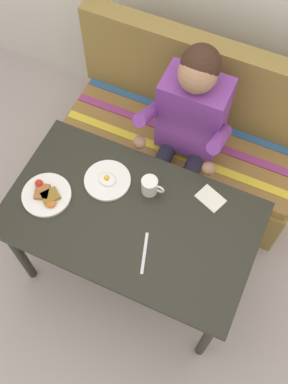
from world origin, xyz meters
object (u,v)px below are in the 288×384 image
plate_eggs (107,180)px  couch (185,142)px  plate_breakfast (46,195)px  table (131,224)px  knife (144,253)px  person (188,126)px  napkin (211,198)px  coffee_mug (150,186)px

plate_eggs → couch: bearing=73.7°
plate_breakfast → table: bearing=9.3°
couch → knife: (0.13, -0.91, 0.40)m
plate_breakfast → plate_eggs: plate_breakfast is taller
plate_eggs → person: bearing=62.8°
table → napkin: 0.40m
table → couch: (0.00, 0.76, -0.32)m
coffee_mug → napkin: (0.28, 0.08, -0.05)m
couch → knife: size_ratio=7.20×
plate_eggs → coffee_mug: coffee_mug is taller
napkin → knife: (-0.17, -0.39, -0.00)m
coffee_mug → person: bearing=86.5°
coffee_mug → napkin: size_ratio=0.91×
plate_breakfast → person: bearing=54.6°
table → plate_breakfast: (-0.42, -0.07, 0.10)m
plate_eggs → table: bearing=-34.2°
napkin → coffee_mug: bearing=-164.3°
plate_eggs → knife: bearing=-39.9°
knife → couch: bearing=81.4°
couch → person: person is taller
knife → person: bearing=79.5°
person → knife: size_ratio=6.06×
plate_breakfast → plate_eggs: size_ratio=1.04×
plate_breakfast → knife: 0.56m
person → plate_eggs: 0.52m
person → plate_breakfast: (-0.47, -0.66, 0.00)m
knife → table: bearing=116.5°
person → couch: bearing=106.3°
couch → person: bearing=-73.7°
table → knife: knife is taller
coffee_mug → plate_eggs: bearing=-170.0°
person → plate_breakfast: size_ratio=5.06×
plate_eggs → coffee_mug: bearing=10.0°
couch → plate_eggs: bearing=-106.3°
plate_breakfast → knife: (0.55, -0.07, -0.01)m
person → knife: (0.08, -0.73, -0.01)m
napkin → knife: size_ratio=0.65×
couch → coffee_mug: (0.03, -0.60, 0.45)m
table → plate_eggs: plate_eggs is taller
person → napkin: person is taller
table → person: person is taller
table → person: 0.60m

